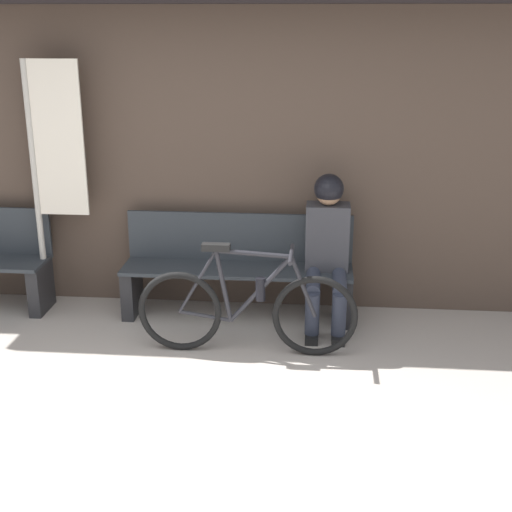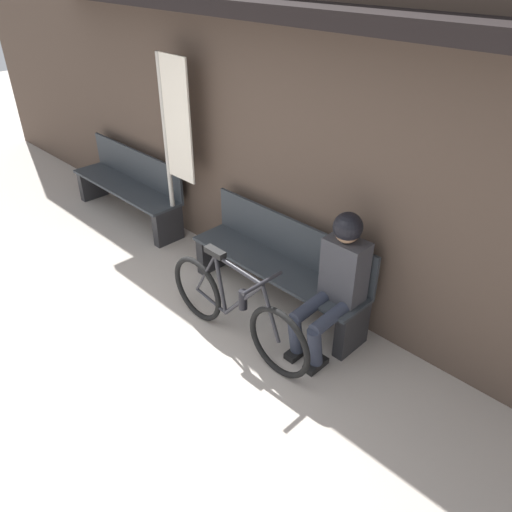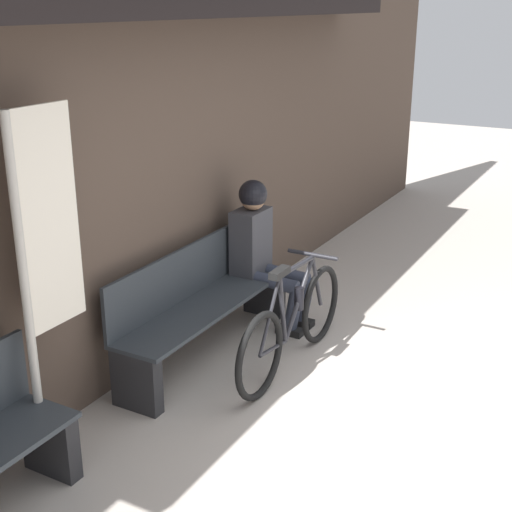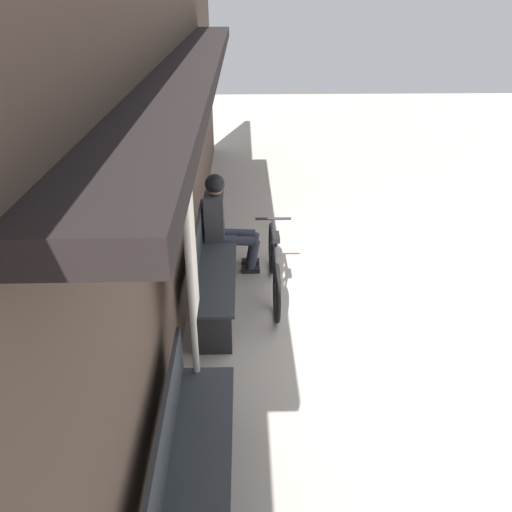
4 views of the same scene
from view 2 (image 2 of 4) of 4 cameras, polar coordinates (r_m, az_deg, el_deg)
ground_plane at (r=4.07m, az=-24.54°, el=-16.98°), size 24.00×24.00×0.00m
storefront_wall at (r=4.40m, az=3.14°, el=15.76°), size 12.00×0.56×3.20m
park_bench_near at (r=4.56m, az=2.68°, el=-1.12°), size 1.85×0.42×0.83m
bicycle at (r=4.12m, az=-2.42°, el=-6.25°), size 1.60×0.40×0.84m
person_seated at (r=3.96m, az=9.23°, el=-2.25°), size 0.34×0.64×1.21m
park_bench_far at (r=6.30m, az=-14.29°, el=7.66°), size 1.78×0.42×0.83m
banner_pole at (r=5.20m, az=-9.37°, el=13.71°), size 0.45×0.05×2.05m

